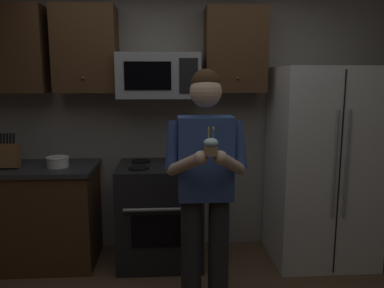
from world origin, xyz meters
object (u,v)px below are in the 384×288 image
(oven_range, at_px, (160,213))
(microwave, at_px, (159,76))
(person, at_px, (205,180))
(bowl_large_white, at_px, (58,162))
(knife_block, at_px, (9,155))
(refrigerator, at_px, (322,166))
(cupcake, at_px, (211,146))

(oven_range, height_order, microwave, microwave)
(oven_range, height_order, person, person)
(oven_range, bearing_deg, person, -68.01)
(bowl_large_white, bearing_deg, microwave, 9.14)
(knife_block, height_order, bowl_large_white, knife_block)
(refrigerator, xyz_separation_m, cupcake, (-1.16, -1.12, 0.39))
(oven_range, bearing_deg, bowl_large_white, -178.35)
(person, bearing_deg, microwave, 109.45)
(refrigerator, bearing_deg, knife_block, 179.80)
(knife_block, relative_size, person, 0.18)
(refrigerator, distance_m, knife_block, 2.82)
(refrigerator, bearing_deg, oven_range, 178.50)
(knife_block, bearing_deg, person, -25.99)
(microwave, relative_size, cupcake, 4.26)
(microwave, bearing_deg, knife_block, -173.53)
(knife_block, distance_m, bowl_large_white, 0.42)
(refrigerator, distance_m, bowl_large_white, 2.40)
(oven_range, height_order, bowl_large_white, bowl_large_white)
(oven_range, relative_size, bowl_large_white, 4.66)
(oven_range, height_order, refrigerator, refrigerator)
(microwave, xyz_separation_m, cupcake, (0.34, -1.28, -0.43))
(oven_range, xyz_separation_m, refrigerator, (1.50, -0.04, 0.44))
(oven_range, relative_size, knife_block, 2.91)
(knife_block, relative_size, cupcake, 1.84)
(refrigerator, relative_size, person, 1.02)
(person, bearing_deg, cupcake, -90.00)
(knife_block, bearing_deg, cupcake, -34.48)
(oven_range, xyz_separation_m, bowl_large_white, (-0.90, -0.03, 0.51))
(microwave, relative_size, knife_block, 2.31)
(refrigerator, bearing_deg, bowl_large_white, 179.68)
(person, bearing_deg, bowl_large_white, 146.90)
(knife_block, distance_m, person, 1.84)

